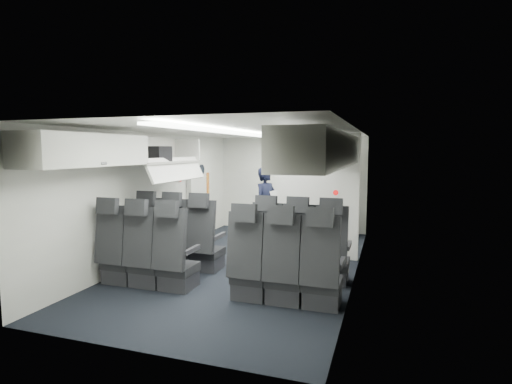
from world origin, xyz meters
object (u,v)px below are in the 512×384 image
Objects in this scene: seat_row_mid at (211,264)px; carry_on_bag at (156,154)px; seat_row_front at (236,248)px; boarding_door at (199,193)px; galley_unit at (331,192)px; flight_attendant at (266,207)px.

carry_on_bag is (-1.41, 1.01, 1.39)m from seat_row_mid.
seat_row_mid is 2.22m from carry_on_bag.
seat_row_front is at bearing 7.10° from carry_on_bag.
seat_row_mid is at bearing -61.23° from boarding_door.
boarding_door reaches higher than seat_row_mid.
flight_attendant is at bearing -127.03° from galley_unit.
boarding_door is at bearing 107.97° from carry_on_bag.
boarding_door is (-1.64, 2.99, 0.55)m from seat_row_mid.
carry_on_bag reaches higher than galley_unit.
carry_on_bag is at bearing 175.60° from seat_row_front.
seat_row_mid is at bearing -90.00° from seat_row_front.
flight_attendant is (1.54, -0.22, -0.19)m from boarding_door.
carry_on_bag is at bearing -83.53° from boarding_door.
carry_on_bag reaches higher than seat_row_front.
seat_row_front is 7.79× the size of carry_on_bag.
flight_attendant is at bearing -8.19° from boarding_door.
boarding_door is at bearing 128.16° from seat_row_front.
carry_on_bag reaches higher than seat_row_mid.
seat_row_front is 1.75× the size of galley_unit.
seat_row_mid is at bearing -23.99° from carry_on_bag.
seat_row_front is 1.99m from carry_on_bag.
seat_row_front is 1.00× the size of seat_row_mid.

